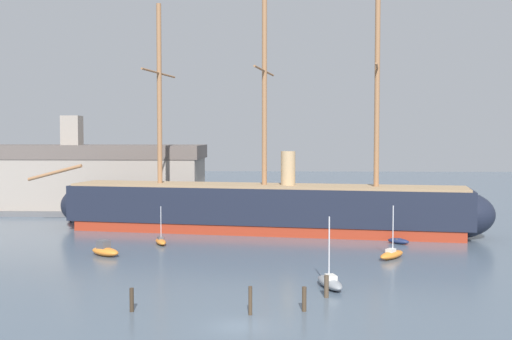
% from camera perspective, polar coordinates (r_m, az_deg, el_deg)
% --- Properties ---
extents(ground_plane, '(400.00, 400.00, 0.00)m').
position_cam_1_polar(ground_plane, '(47.33, -1.50, -13.63)').
color(ground_plane, '#4C5B6B').
extents(tall_ship, '(67.07, 18.35, 32.42)m').
position_cam_1_polar(tall_ship, '(90.89, 0.74, -3.29)').
color(tall_ship, maroon).
rests_on(tall_ship, ground).
extents(sailboat_foreground_right, '(2.75, 5.11, 6.38)m').
position_cam_1_polar(sailboat_foreground_right, '(58.87, 6.53, -9.77)').
color(sailboat_foreground_right, gray).
rests_on(sailboat_foreground_right, ground).
extents(motorboat_mid_left, '(4.35, 3.85, 1.74)m').
position_cam_1_polar(motorboat_mid_left, '(75.59, -13.16, -6.91)').
color(motorboat_mid_left, orange).
rests_on(motorboat_mid_left, ground).
extents(sailboat_mid_right, '(3.84, 4.39, 5.87)m').
position_cam_1_polar(sailboat_mid_right, '(73.49, 11.86, -7.27)').
color(sailboat_mid_right, orange).
rests_on(sailboat_mid_right, ground).
extents(sailboat_alongside_bow, '(2.37, 3.85, 4.81)m').
position_cam_1_polar(sailboat_alongside_bow, '(82.03, -8.38, -6.22)').
color(sailboat_alongside_bow, orange).
rests_on(sailboat_alongside_bow, ground).
extents(dinghy_alongside_stern, '(3.04, 2.84, 0.69)m').
position_cam_1_polar(dinghy_alongside_stern, '(83.64, 12.43, -6.12)').
color(dinghy_alongside_stern, '#1E284C').
rests_on(dinghy_alongside_stern, ground).
extents(motorboat_far_left, '(3.00, 4.83, 1.89)m').
position_cam_1_polar(motorboat_far_left, '(107.13, -15.78, -3.99)').
color(motorboat_far_left, '#B22D28').
rests_on(motorboat_far_left, ground).
extents(dinghy_far_right, '(1.99, 2.70, 0.58)m').
position_cam_1_polar(dinghy_far_right, '(103.07, 18.93, -4.52)').
color(dinghy_far_right, gold).
rests_on(dinghy_far_right, ground).
extents(sailboat_distant_centre, '(1.80, 3.87, 4.85)m').
position_cam_1_polar(sailboat_distant_centre, '(110.59, 1.21, -3.79)').
color(sailboat_distant_centre, gold).
rests_on(sailboat_distant_centre, ground).
extents(mooring_piling_nearest, '(0.39, 0.39, 1.88)m').
position_cam_1_polar(mooring_piling_nearest, '(55.39, 6.22, -10.16)').
color(mooring_piling_nearest, '#4C3D2D').
rests_on(mooring_piling_nearest, ground).
extents(mooring_piling_left_pair, '(0.35, 0.35, 1.92)m').
position_cam_1_polar(mooring_piling_left_pair, '(51.07, 4.27, -11.27)').
color(mooring_piling_left_pair, '#423323').
rests_on(mooring_piling_left_pair, ground).
extents(mooring_piling_right_pair, '(0.33, 0.33, 1.85)m').
position_cam_1_polar(mooring_piling_right_pair, '(51.75, -10.89, -11.16)').
color(mooring_piling_right_pair, '#382B1E').
rests_on(mooring_piling_right_pair, ground).
extents(mooring_piling_midwater, '(0.29, 0.29, 2.19)m').
position_cam_1_polar(mooring_piling_midwater, '(49.93, -0.50, -11.43)').
color(mooring_piling_midwater, '#423323').
rests_on(mooring_piling_midwater, ground).
extents(dockside_warehouse_left, '(49.14, 17.13, 17.12)m').
position_cam_1_polar(dockside_warehouse_left, '(120.48, -15.55, -0.70)').
color(dockside_warehouse_left, '#565659').
rests_on(dockside_warehouse_left, ground).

